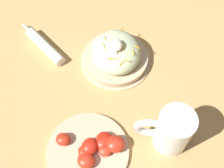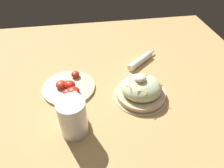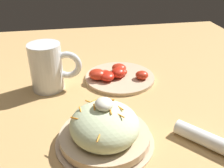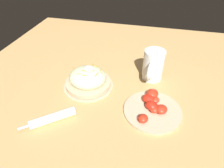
{
  "view_description": "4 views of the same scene",
  "coord_description": "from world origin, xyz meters",
  "px_view_note": "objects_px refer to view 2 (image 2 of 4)",
  "views": [
    {
      "loc": [
        0.41,
        -0.06,
        0.81
      ],
      "look_at": [
        -0.02,
        -0.03,
        0.06
      ],
      "focal_mm": 50.76,
      "sensor_mm": 36.0,
      "label": 1
    },
    {
      "loc": [
        0.07,
        0.55,
        0.59
      ],
      "look_at": [
        -0.02,
        -0.03,
        0.06
      ],
      "focal_mm": 33.27,
      "sensor_mm": 36.0,
      "label": 2
    },
    {
      "loc": [
        -0.57,
        0.05,
        0.39
      ],
      "look_at": [
        -0.03,
        -0.05,
        0.08
      ],
      "focal_mm": 42.35,
      "sensor_mm": 36.0,
      "label": 3
    },
    {
      "loc": [
        0.12,
        -0.63,
        0.53
      ],
      "look_at": [
        -0.02,
        -0.05,
        0.06
      ],
      "focal_mm": 31.14,
      "sensor_mm": 36.0,
      "label": 4
    }
  ],
  "objects_px": {
    "salad_plate": "(141,90)",
    "tomato_plate": "(69,88)",
    "napkin_roll": "(141,61)",
    "beer_mug": "(73,118)"
  },
  "relations": [
    {
      "from": "salad_plate",
      "to": "tomato_plate",
      "type": "distance_m",
      "value": 0.29
    },
    {
      "from": "napkin_roll",
      "to": "tomato_plate",
      "type": "height_order",
      "value": "tomato_plate"
    },
    {
      "from": "salad_plate",
      "to": "tomato_plate",
      "type": "xyz_separation_m",
      "value": [
        0.28,
        -0.08,
        -0.02
      ]
    },
    {
      "from": "tomato_plate",
      "to": "napkin_roll",
      "type": "bearing_deg",
      "value": -158.25
    },
    {
      "from": "tomato_plate",
      "to": "beer_mug",
      "type": "bearing_deg",
      "value": 95.18
    },
    {
      "from": "salad_plate",
      "to": "beer_mug",
      "type": "bearing_deg",
      "value": 25.04
    },
    {
      "from": "salad_plate",
      "to": "tomato_plate",
      "type": "relative_size",
      "value": 0.99
    },
    {
      "from": "beer_mug",
      "to": "napkin_roll",
      "type": "xyz_separation_m",
      "value": [
        -0.32,
        -0.34,
        -0.04
      ]
    },
    {
      "from": "salad_plate",
      "to": "tomato_plate",
      "type": "height_order",
      "value": "salad_plate"
    },
    {
      "from": "napkin_roll",
      "to": "salad_plate",
      "type": "bearing_deg",
      "value": 74.96
    }
  ]
}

